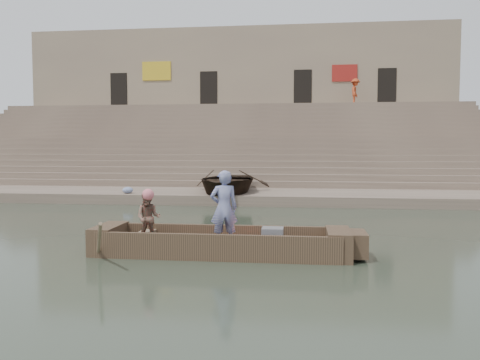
% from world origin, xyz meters
% --- Properties ---
extents(ground, '(120.00, 120.00, 0.00)m').
position_xyz_m(ground, '(0.00, 0.00, 0.00)').
color(ground, '#273225').
rests_on(ground, ground).
extents(lower_landing, '(32.00, 4.00, 0.40)m').
position_xyz_m(lower_landing, '(0.00, 8.00, 0.20)').
color(lower_landing, '#84705E').
rests_on(lower_landing, ground).
extents(mid_landing, '(32.00, 3.00, 2.80)m').
position_xyz_m(mid_landing, '(0.00, 15.50, 1.40)').
color(mid_landing, '#84705E').
rests_on(mid_landing, ground).
extents(upper_landing, '(32.00, 3.00, 5.20)m').
position_xyz_m(upper_landing, '(0.00, 22.50, 2.60)').
color(upper_landing, '#84705E').
rests_on(upper_landing, ground).
extents(ghat_steps, '(32.00, 11.00, 5.20)m').
position_xyz_m(ghat_steps, '(0.00, 17.19, 1.80)').
color(ghat_steps, '#84705E').
rests_on(ghat_steps, ground).
extents(building_wall, '(32.00, 5.07, 11.20)m').
position_xyz_m(building_wall, '(0.00, 26.50, 5.60)').
color(building_wall, gray).
rests_on(building_wall, ground).
extents(main_rowboat, '(5.00, 1.30, 0.22)m').
position_xyz_m(main_rowboat, '(3.25, -2.61, 0.11)').
color(main_rowboat, brown).
rests_on(main_rowboat, ground).
extents(rowboat_trim, '(6.04, 2.63, 1.82)m').
position_xyz_m(rowboat_trim, '(3.46, -2.61, 0.31)').
color(rowboat_trim, brown).
rests_on(rowboat_trim, ground).
extents(standing_man, '(0.69, 0.56, 1.64)m').
position_xyz_m(standing_man, '(3.35, -2.70, 1.04)').
color(standing_man, navy).
rests_on(standing_man, main_rowboat).
extents(rowing_man, '(0.58, 0.46, 1.15)m').
position_xyz_m(rowing_man, '(1.65, -2.64, 0.79)').
color(rowing_man, '#256F55').
rests_on(rowing_man, main_rowboat).
extents(television, '(0.46, 0.42, 0.40)m').
position_xyz_m(television, '(4.39, -2.61, 0.42)').
color(television, slate).
rests_on(television, main_rowboat).
extents(beached_rowboat, '(3.47, 4.76, 0.96)m').
position_xyz_m(beached_rowboat, '(1.86, 7.50, 0.88)').
color(beached_rowboat, '#2D2116').
rests_on(beached_rowboat, lower_landing).
extents(pedestrian, '(0.92, 1.30, 1.83)m').
position_xyz_m(pedestrian, '(8.65, 22.69, 6.12)').
color(pedestrian, '#B23F1E').
rests_on(pedestrian, upper_landing).
extents(cloth_bundles, '(4.03, 1.45, 0.26)m').
position_xyz_m(cloth_bundles, '(-0.37, 7.14, 0.53)').
color(cloth_bundles, '#3F5999').
rests_on(cloth_bundles, lower_landing).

